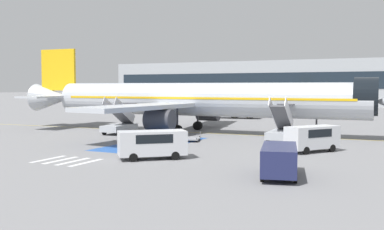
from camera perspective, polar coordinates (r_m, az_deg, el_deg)
ground_plane at (r=53.56m, az=0.75°, el=-2.21°), size 600.00×600.00×0.00m
apron_leadline_yellow at (r=52.88m, az=1.23°, el=-2.28°), size 81.43×4.61×0.01m
apron_stand_patch_blue at (r=43.17m, az=-4.96°, el=-3.64°), size 5.65×13.22×0.01m
apron_walkway_bar_0 at (r=35.70m, az=-17.77°, el=-5.35°), size 0.44×3.60×0.01m
apron_walkway_bar_1 at (r=34.89m, az=-16.34°, el=-5.53°), size 0.44×3.60×0.01m
apron_walkway_bar_2 at (r=34.10m, az=-14.85°, el=-5.71°), size 0.44×3.60×0.01m
apron_walkway_bar_3 at (r=33.33m, az=-13.28°, el=-5.90°), size 0.44×3.60×0.01m
airliner at (r=52.84m, az=0.64°, el=1.95°), size 47.79×33.56×10.44m
boarding_stairs_forward at (r=45.51m, az=11.26°, el=-1.99°), size 2.46×5.33×4.49m
boarding_stairs_aft at (r=52.61m, az=-9.19°, el=-1.24°), size 2.46×5.33×4.30m
fuel_tanker at (r=77.27m, az=4.87°, el=0.85°), size 10.54×3.89×3.36m
service_van_0 at (r=33.99m, az=-5.07°, el=-3.45°), size 5.09×4.83×2.14m
service_van_1 at (r=27.77m, az=11.02°, el=-5.40°), size 3.20×5.38×1.89m
service_van_2 at (r=38.77m, az=15.03°, el=-2.67°), size 4.16×4.87×2.17m
baggage_cart at (r=45.06m, az=-0.02°, el=-3.00°), size 2.21×2.93×0.87m
ground_crew_0 at (r=50.13m, az=-3.85°, el=-1.42°), size 0.41×0.49×1.80m
ground_crew_1 at (r=52.00m, az=-5.09°, el=-1.24°), size 0.49×0.42×1.81m
terminal_building at (r=135.56m, az=11.26°, el=4.01°), size 108.08×12.10×12.86m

